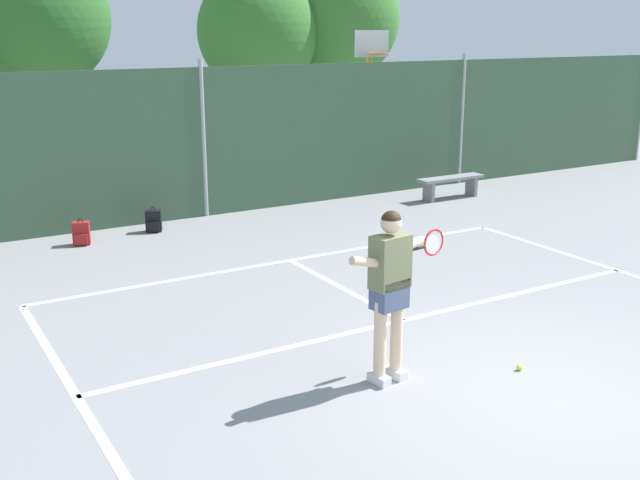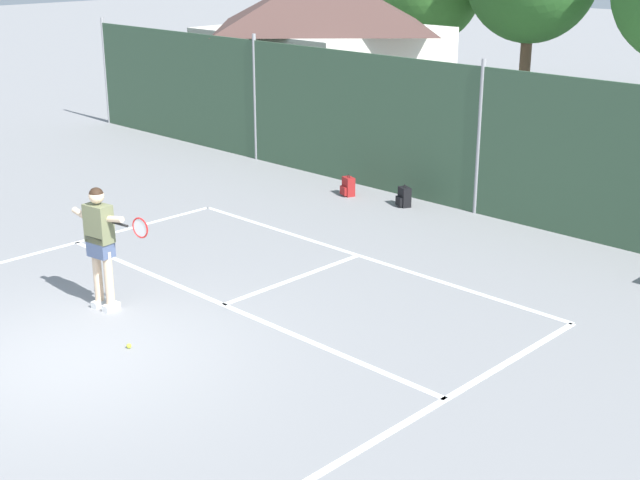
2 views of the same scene
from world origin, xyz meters
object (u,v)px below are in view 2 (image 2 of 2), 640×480
at_px(backpack_black, 404,197).
at_px(tennis_ball, 129,346).
at_px(backpack_red, 348,187).
at_px(tennis_player, 101,237).

bearing_deg(backpack_black, tennis_ball, -78.81).
bearing_deg(backpack_red, backpack_black, 8.73).
xyz_separation_m(tennis_ball, backpack_red, (-2.88, 7.50, 0.16)).
height_order(tennis_player, tennis_ball, tennis_player).
distance_m(tennis_ball, backpack_black, 7.86).
xyz_separation_m(tennis_player, backpack_red, (-1.51, 6.95, -0.92)).
height_order(tennis_player, backpack_red, tennis_player).
relative_size(backpack_red, backpack_black, 1.00).
bearing_deg(backpack_black, backpack_red, -171.27).
bearing_deg(tennis_player, tennis_ball, -21.54).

